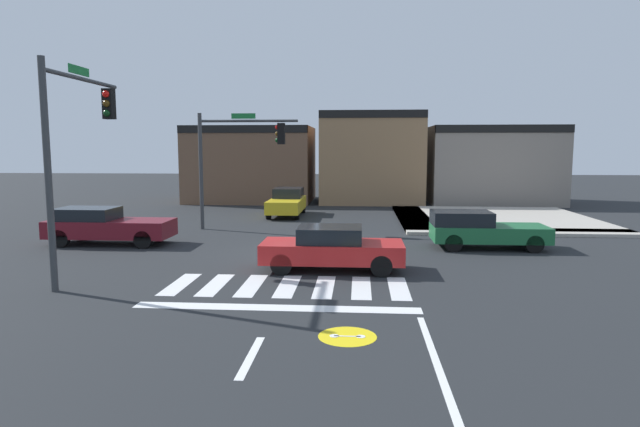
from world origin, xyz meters
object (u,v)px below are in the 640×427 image
car_yellow (287,202)px  traffic_signal_northwest (237,149)px  car_green (481,229)px  traffic_signal_southwest (76,133)px  car_maroon (106,226)px  car_red (332,248)px

car_yellow → traffic_signal_northwest: bearing=-16.1°
car_green → car_yellow: 12.68m
car_yellow → car_green: bearing=42.7°
traffic_signal_southwest → car_green: (12.53, 5.56, -3.46)m
traffic_signal_northwest → traffic_signal_southwest: traffic_signal_southwest is taller
car_maroon → traffic_signal_northwest: bearing=44.2°
car_green → traffic_signal_southwest: bearing=-156.1°
car_green → car_red: car_green is taller
car_green → car_yellow: car_yellow is taller
car_yellow → traffic_signal_southwest: bearing=-14.8°
car_yellow → car_maroon: bearing=-31.5°
traffic_signal_northwest → car_red: 9.80m
traffic_signal_northwest → car_red: bearing=-59.4°
traffic_signal_southwest → car_green: size_ratio=1.43×
car_green → car_maroon: size_ratio=0.89×
traffic_signal_northwest → car_green: size_ratio=1.26×
traffic_signal_southwest → traffic_signal_northwest: bearing=-14.1°
car_green → car_red: (-5.40, -4.06, -0.03)m
car_green → car_yellow: size_ratio=0.96×
car_red → car_yellow: size_ratio=0.99×
car_red → car_maroon: (-9.04, 3.84, 0.05)m
car_maroon → car_red: bearing=-23.0°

